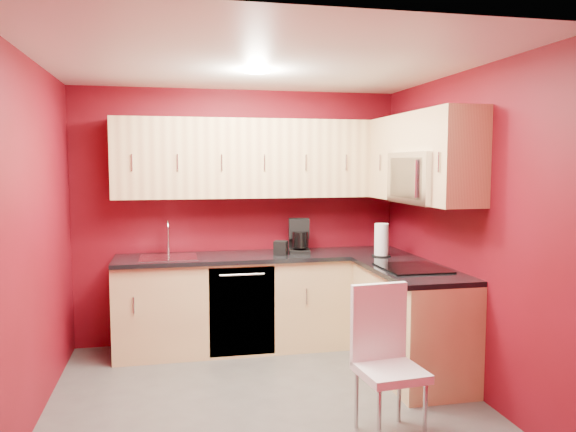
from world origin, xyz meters
name	(u,v)px	position (x,y,z in m)	size (l,w,h in m)	color
floor	(264,398)	(0.00, 0.00, 0.00)	(3.20, 3.20, 0.00)	#53514D
ceiling	(263,63)	(0.00, 0.00, 2.50)	(3.20, 3.20, 0.00)	white
wall_back	(239,216)	(0.00, 1.50, 1.25)	(3.20, 3.20, 0.00)	maroon
wall_front	(315,274)	(0.00, -1.50, 1.25)	(3.20, 3.20, 0.00)	maroon
wall_left	(32,241)	(-1.60, 0.00, 1.25)	(3.00, 3.00, 0.00)	maroon
wall_right	(461,230)	(1.60, 0.00, 1.25)	(3.00, 3.00, 0.00)	maroon
base_cabinets_back	(264,302)	(0.20, 1.20, 0.43)	(2.80, 0.60, 0.87)	#E6CA83
base_cabinets_right	(411,323)	(1.30, 0.25, 0.43)	(0.60, 1.30, 0.87)	#E6CA83
countertop_back	(264,256)	(0.20, 1.19, 0.89)	(2.80, 0.63, 0.04)	black
countertop_right	(411,270)	(1.29, 0.23, 0.89)	(0.63, 1.27, 0.04)	black
upper_cabinets_back	(261,159)	(0.20, 1.32, 1.83)	(2.80, 0.35, 0.75)	#E7C583
upper_cabinets_right	(419,151)	(1.42, 0.44, 1.89)	(0.35, 1.55, 0.75)	#E7C583
microwave	(427,178)	(1.39, 0.20, 1.66)	(0.42, 0.76, 0.42)	silver
cooktop	(412,268)	(1.28, 0.20, 0.92)	(0.50, 0.55, 0.01)	black
sink	(168,254)	(-0.70, 1.20, 0.94)	(0.52, 0.42, 0.35)	silver
dishwasher_front	(242,311)	(-0.05, 0.91, 0.43)	(0.60, 0.02, 0.82)	black
downlight	(257,72)	(0.00, 0.30, 2.48)	(0.20, 0.20, 0.01)	white
coffee_maker	(299,236)	(0.55, 1.21, 1.08)	(0.20, 0.26, 0.33)	black
napkin_holder	(281,248)	(0.35, 1.13, 0.98)	(0.12, 0.12, 0.13)	black
paper_towel	(381,240)	(1.26, 0.85, 1.06)	(0.18, 0.18, 0.31)	white
dining_chair	(390,364)	(0.70, -0.76, 0.49)	(0.39, 0.41, 0.98)	white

